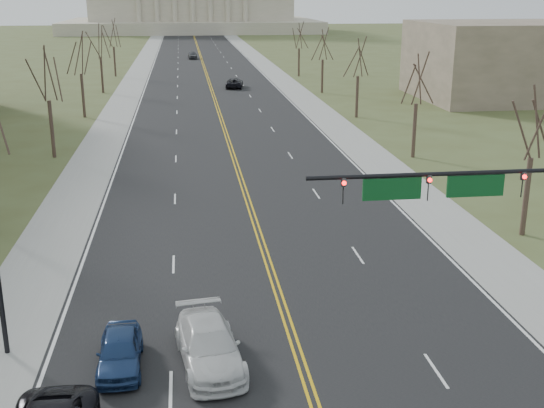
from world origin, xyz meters
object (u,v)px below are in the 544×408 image
object	(u,v)px
car_sb_inner_second	(209,346)
car_sb_outer_second	(120,351)
signal_mast	(473,197)
car_far_nb	(234,83)
car_far_sb	(192,55)

from	to	relation	value
car_sb_inner_second	car_sb_outer_second	world-z (taller)	car_sb_inner_second
signal_mast	car_far_nb	bearing A→B (deg)	92.91
car_far_sb	car_sb_outer_second	bearing A→B (deg)	-95.68
signal_mast	car_sb_outer_second	world-z (taller)	signal_mast
car_sb_inner_second	car_far_sb	world-z (taller)	car_sb_inner_second
car_sb_inner_second	car_far_nb	world-z (taller)	car_sb_inner_second
car_sb_inner_second	car_far_nb	xyz separation A→B (m)	(7.03, 79.26, -0.08)
car_sb_outer_second	car_far_sb	xyz separation A→B (m)	(5.02, 126.52, 0.08)
car_far_nb	car_far_sb	xyz separation A→B (m)	(-5.40, 47.44, 0.06)
signal_mast	car_sb_outer_second	xyz separation A→B (m)	(-14.36, -1.71, -5.05)
car_far_sb	signal_mast	bearing A→B (deg)	-89.13
car_sb_outer_second	car_far_nb	distance (m)	79.76
car_far_nb	car_sb_outer_second	bearing A→B (deg)	90.39
signal_mast	car_sb_outer_second	distance (m)	15.31
signal_mast	car_far_sb	bearing A→B (deg)	94.28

